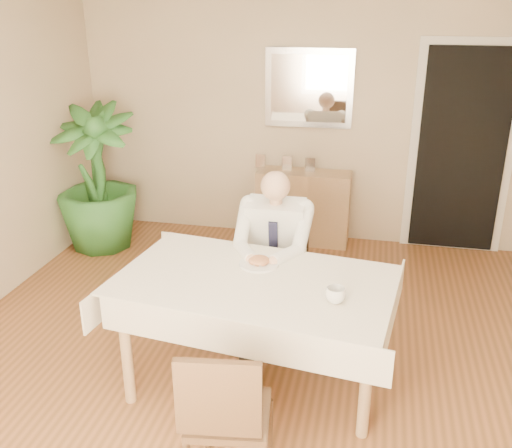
% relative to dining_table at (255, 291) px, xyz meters
% --- Properties ---
extents(room, '(5.00, 5.02, 2.60)m').
position_rel_dining_table_xyz_m(room, '(-0.08, 0.07, 0.63)').
color(room, brown).
rests_on(room, ground).
extents(doorway, '(0.96, 0.07, 2.10)m').
position_rel_dining_table_xyz_m(doorway, '(1.47, 2.53, 0.33)').
color(doorway, silver).
rests_on(doorway, ground).
extents(mirror, '(0.86, 0.04, 0.76)m').
position_rel_dining_table_xyz_m(mirror, '(-0.01, 2.54, 0.88)').
color(mirror, silver).
rests_on(mirror, room).
extents(dining_table, '(1.84, 1.23, 0.75)m').
position_rel_dining_table_xyz_m(dining_table, '(0.00, 0.00, 0.00)').
color(dining_table, '#997A55').
rests_on(dining_table, ground).
extents(chair_far, '(0.45, 0.45, 0.91)m').
position_rel_dining_table_xyz_m(chair_far, '(0.00, 0.88, -0.16)').
color(chair_far, '#3B2614').
rests_on(chair_far, ground).
extents(chair_near, '(0.46, 0.46, 0.86)m').
position_rel_dining_table_xyz_m(chair_near, '(0.05, -0.92, -0.19)').
color(chair_near, '#3B2614').
rests_on(chair_near, ground).
extents(seated_man, '(0.48, 0.72, 1.24)m').
position_rel_dining_table_xyz_m(seated_man, '(-0.00, 0.59, 0.02)').
color(seated_man, white).
rests_on(seated_man, ground).
extents(plate, '(0.26, 0.26, 0.02)m').
position_rel_dining_table_xyz_m(plate, '(-0.02, 0.20, 0.09)').
color(plate, white).
rests_on(plate, dining_table).
extents(food, '(0.14, 0.14, 0.06)m').
position_rel_dining_table_xyz_m(food, '(-0.02, 0.20, 0.11)').
color(food, brown).
rests_on(food, dining_table).
extents(knife, '(0.01, 0.13, 0.01)m').
position_rel_dining_table_xyz_m(knife, '(0.02, 0.14, 0.11)').
color(knife, silver).
rests_on(knife, dining_table).
extents(fork, '(0.01, 0.13, 0.01)m').
position_rel_dining_table_xyz_m(fork, '(-0.06, 0.14, 0.11)').
color(fork, silver).
rests_on(fork, dining_table).
extents(coffee_mug, '(0.15, 0.15, 0.09)m').
position_rel_dining_table_xyz_m(coffee_mug, '(0.51, -0.18, 0.13)').
color(coffee_mug, white).
rests_on(coffee_mug, dining_table).
extents(sideboard, '(0.94, 0.33, 0.75)m').
position_rel_dining_table_xyz_m(sideboard, '(-0.01, 2.39, -0.29)').
color(sideboard, '#997A55').
rests_on(sideboard, ground).
extents(photo_frame_left, '(0.10, 0.02, 0.14)m').
position_rel_dining_table_xyz_m(photo_frame_left, '(-0.47, 2.45, 0.15)').
color(photo_frame_left, silver).
rests_on(photo_frame_left, sideboard).
extents(photo_frame_center, '(0.10, 0.02, 0.14)m').
position_rel_dining_table_xyz_m(photo_frame_center, '(-0.20, 2.43, 0.15)').
color(photo_frame_center, silver).
rests_on(photo_frame_center, sideboard).
extents(photo_frame_right, '(0.10, 0.02, 0.14)m').
position_rel_dining_table_xyz_m(photo_frame_right, '(0.04, 2.41, 0.15)').
color(photo_frame_right, silver).
rests_on(photo_frame_right, sideboard).
extents(potted_palm, '(0.91, 0.91, 1.44)m').
position_rel_dining_table_xyz_m(potted_palm, '(-1.99, 1.84, 0.05)').
color(potted_palm, '#275E23').
rests_on(potted_palm, ground).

